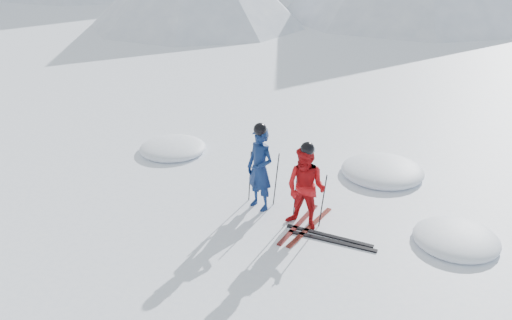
% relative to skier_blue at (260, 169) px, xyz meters
% --- Properties ---
extents(ground, '(160.00, 160.00, 0.00)m').
position_rel_skier_blue_xyz_m(ground, '(1.96, -0.59, -0.87)').
color(ground, white).
rests_on(ground, ground).
extents(skier_blue, '(0.74, 0.61, 1.75)m').
position_rel_skier_blue_xyz_m(skier_blue, '(0.00, 0.00, 0.00)').
color(skier_blue, '#0D2151').
rests_on(skier_blue, ground).
extents(skier_red, '(0.86, 0.70, 1.66)m').
position_rel_skier_blue_xyz_m(skier_red, '(1.10, -0.30, -0.04)').
color(skier_red, '#B30E11').
rests_on(skier_red, ground).
extents(pole_blue_left, '(0.12, 0.08, 1.16)m').
position_rel_skier_blue_xyz_m(pole_blue_left, '(-0.30, 0.15, -0.29)').
color(pole_blue_left, black).
rests_on(pole_blue_left, ground).
extents(pole_blue_right, '(0.12, 0.07, 1.16)m').
position_rel_skier_blue_xyz_m(pole_blue_right, '(0.25, 0.25, -0.29)').
color(pole_blue_right, black).
rests_on(pole_blue_right, ground).
extents(pole_red_left, '(0.11, 0.09, 1.10)m').
position_rel_skier_blue_xyz_m(pole_red_left, '(0.80, -0.05, -0.32)').
color(pole_red_left, black).
rests_on(pole_red_left, ground).
extents(pole_red_right, '(0.11, 0.08, 1.10)m').
position_rel_skier_blue_xyz_m(pole_red_right, '(1.40, -0.15, -0.32)').
color(pole_red_right, black).
rests_on(pole_red_right, ground).
extents(ski_worn_left, '(0.19, 1.70, 0.03)m').
position_rel_skier_blue_xyz_m(ski_worn_left, '(0.98, -0.30, -0.86)').
color(ski_worn_left, black).
rests_on(ski_worn_left, ground).
extents(ski_worn_right, '(0.30, 1.70, 0.03)m').
position_rel_skier_blue_xyz_m(ski_worn_right, '(1.22, -0.30, -0.86)').
color(ski_worn_right, black).
rests_on(ski_worn_right, ground).
extents(ski_loose_a, '(1.70, 0.09, 0.03)m').
position_rel_skier_blue_xyz_m(ski_loose_a, '(1.66, -0.45, -0.86)').
color(ski_loose_a, black).
rests_on(ski_loose_a, ground).
extents(ski_loose_b, '(1.70, 0.15, 0.03)m').
position_rel_skier_blue_xyz_m(ski_loose_b, '(1.76, -0.60, -0.86)').
color(ski_loose_b, black).
rests_on(ski_loose_b, ground).
extents(snow_lumps, '(8.75, 4.02, 0.42)m').
position_rel_skier_blue_xyz_m(snow_lumps, '(0.78, 1.79, -0.87)').
color(snow_lumps, white).
rests_on(snow_lumps, ground).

